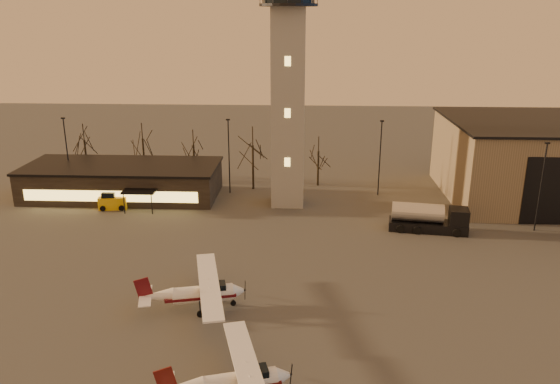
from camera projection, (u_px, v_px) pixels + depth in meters
The scene contains 8 objects.
ground at pixel (274, 332), 41.62m from camera, with size 220.00×220.00×0.00m, color #474542.
control_tower at pixel (288, 74), 65.07m from camera, with size 6.80×6.80×32.60m.
terminal at pixel (123, 180), 72.35m from camera, with size 25.40×12.20×4.30m.
light_poles at pixel (292, 161), 69.38m from camera, with size 58.50×12.25×10.14m.
tree_row at pixel (194, 141), 77.62m from camera, with size 37.20×9.20×8.80m.
cessna_rear at pixel (205, 296), 44.67m from camera, with size 9.40×11.77×3.25m.
fuel_truck at pixel (428, 220), 60.80m from camera, with size 8.80×3.79×3.16m.
service_cart at pixel (113, 202), 68.01m from camera, with size 3.62×2.58×2.15m.
Camera 1 is at (2.23, -36.21, 23.04)m, focal length 35.00 mm.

